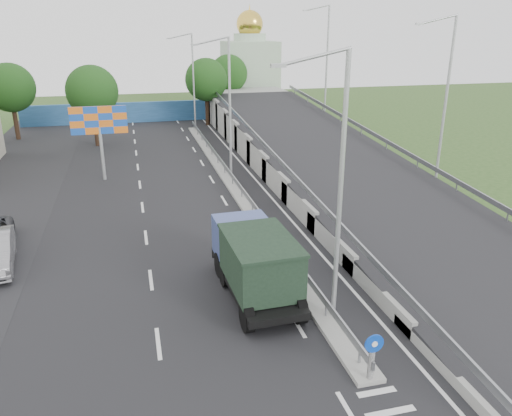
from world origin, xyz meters
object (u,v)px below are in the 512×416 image
object	(u,v)px
sign_bollard	(372,356)
lamp_post_near	(336,178)
lamp_post_mid	(227,101)
billboard	(99,124)
church	(250,69)
dump_truck	(255,259)
lamp_post_far	(192,76)

from	to	relation	value
sign_bollard	lamp_post_near	size ratio (longest dim) A/B	0.17
lamp_post_mid	billboard	xyz separation A→B (m)	(-9.11, 2.00, -1.62)
church	lamp_post_near	bearing A→B (deg)	-100.38
church	dump_truck	xyz separation A→B (m)	(-12.21, -51.31, -3.68)
lamp_post_near	lamp_post_far	world-z (taller)	same
lamp_post_mid	dump_truck	bearing A→B (deg)	-97.62
sign_bollard	church	size ratio (longest dim) A/B	0.12
sign_bollard	billboard	bearing A→B (deg)	109.21
sign_bollard	lamp_post_mid	xyz separation A→B (m)	(0.11, 23.83, 4.77)
lamp_post_far	billboard	distance (m)	20.24
lamp_post_near	lamp_post_mid	xyz separation A→B (m)	(0.00, 20.00, 0.00)
lamp_post_far	billboard	xyz separation A→B (m)	(-9.11, -18.00, -1.62)
sign_bollard	dump_truck	world-z (taller)	dump_truck
lamp_post_mid	dump_truck	world-z (taller)	lamp_post_mid
lamp_post_mid	billboard	world-z (taller)	lamp_post_mid
lamp_post_near	billboard	size ratio (longest dim) A/B	1.83
sign_bollard	lamp_post_mid	size ratio (longest dim) A/B	0.17
lamp_post_far	dump_truck	size ratio (longest dim) A/B	1.49
lamp_post_far	dump_truck	distance (m)	37.61
lamp_post_mid	church	world-z (taller)	church
lamp_post_far	church	size ratio (longest dim) A/B	0.73
sign_bollard	church	xyz separation A→B (m)	(10.00, 57.83, 4.28)
lamp_post_near	lamp_post_far	xyz separation A→B (m)	(0.00, 40.00, 0.00)
billboard	sign_bollard	bearing A→B (deg)	-70.79
dump_truck	billboard	bearing A→B (deg)	107.33
lamp_post_mid	dump_truck	size ratio (longest dim) A/B	1.49
sign_bollard	lamp_post_mid	world-z (taller)	lamp_post_mid
church	lamp_post_mid	bearing A→B (deg)	-106.22
lamp_post_near	lamp_post_mid	distance (m)	20.00
lamp_post_far	church	distance (m)	17.15
lamp_post_mid	lamp_post_far	xyz separation A→B (m)	(0.00, 20.00, 0.00)
sign_bollard	church	world-z (taller)	church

